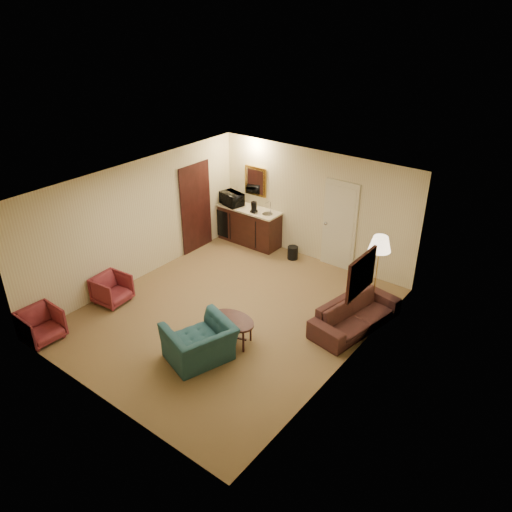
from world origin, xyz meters
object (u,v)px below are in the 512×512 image
Objects in this scene: rose_chair_far at (41,324)px; microwave at (232,197)px; wetbar_cabinet at (249,226)px; teal_armchair at (199,337)px; rose_chair_near at (112,288)px; sofa at (356,310)px; coffee_maker at (254,207)px; floor_lamp at (376,274)px; coffee_table at (232,331)px; waste_bin at (293,253)px.

rose_chair_far is 5.40m from microwave.
teal_armchair reaches higher than wetbar_cabinet.
rose_chair_far is (0.00, -1.56, 0.01)m from rose_chair_near.
wetbar_cabinet reaches higher than rose_chair_far.
sofa is 3.29× the size of microwave.
floor_lamp is at bearing -4.57° from coffee_maker.
floor_lamp reaches higher than microwave.
rose_chair_near is 2.82m from coffee_table.
floor_lamp is at bearing 171.20° from teal_armchair.
teal_armchair is 3.63m from floor_lamp.
rose_chair_far is 0.42× the size of floor_lamp.
waste_bin is (-2.45, 1.58, -0.22)m from sofa.
microwave is (0.00, 3.78, 0.79)m from rose_chair_near.
sofa is at bearing 49.51° from coffee_table.
microwave is at bearing -179.83° from waste_bin.
teal_armchair is at bearing -117.10° from floor_lamp.
teal_armchair reaches higher than coffee_table.
sofa is 4.64m from microwave.
coffee_table is at bearing 149.93° from sofa.
waste_bin is at bearing 161.39° from floor_lamp.
teal_armchair reaches higher than rose_chair_far.
rose_chair_near is at bearing -93.42° from coffee_maker.
coffee_maker is (0.73, 5.30, 0.72)m from rose_chair_far.
teal_armchair is 1.60× the size of rose_chair_far.
rose_chair_near is at bearing -171.13° from coffee_table.
floor_lamp is 2.77× the size of microwave.
rose_chair_near is at bearing -97.39° from wetbar_cabinet.
waste_bin is (-2.45, 0.82, -0.65)m from floor_lamp.
coffee_maker is (-1.92, 3.99, 0.58)m from teal_armchair.
floor_lamp is (1.65, 3.22, 0.33)m from teal_armchair.
teal_armchair is at bearing -101.05° from rose_chair_near.
microwave is (-4.30, 0.82, 0.31)m from floor_lamp.
rose_chair_near is at bearing -116.05° from waste_bin.
floor_lamp is at bearing 59.17° from coffee_table.
floor_lamp is (-0.00, 0.76, 0.43)m from sofa.
coffee_table is at bearing -74.34° from waste_bin.
microwave is (-1.85, -0.01, 0.96)m from waste_bin.
sofa reaches higher than rose_chair_near.
wetbar_cabinet is 5.28× the size of waste_bin.
rose_chair_far is at bearing 174.47° from rose_chair_near.
sofa is 2.19× the size of coffee_table.
waste_bin is (-0.94, 3.35, -0.09)m from coffee_table.
waste_bin is at bearing -2.97° from wetbar_cabinet.
sofa is (3.80, -1.65, -0.09)m from wetbar_cabinet.
coffee_maker reaches higher than sofa.
wetbar_cabinet is 3.89m from rose_chair_near.
rose_chair_far is 5.66m from waste_bin.
floor_lamp is (1.51, 2.53, 0.55)m from coffee_table.
microwave is (-4.30, 1.57, 0.74)m from sofa.
teal_armchair is (2.15, -4.11, 0.01)m from wetbar_cabinet.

